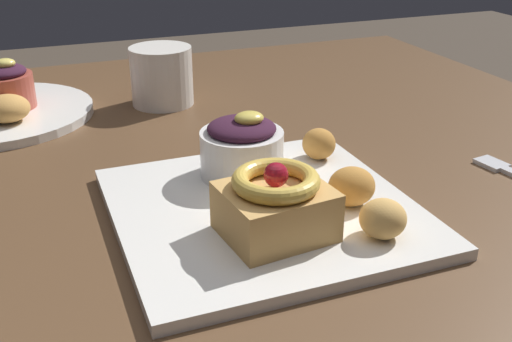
{
  "coord_description": "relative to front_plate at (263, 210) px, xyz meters",
  "views": [
    {
      "loc": [
        -0.12,
        -0.6,
        1.02
      ],
      "look_at": [
        0.08,
        -0.09,
        0.77
      ],
      "focal_mm": 43.29,
      "sensor_mm": 36.0,
      "label": 1
    }
  ],
  "objects": [
    {
      "name": "back_pastry",
      "position": [
        -0.23,
        0.34,
        0.02
      ],
      "size": [
        0.06,
        0.06,
        0.04
      ],
      "primitive_type": "ellipsoid",
      "color": "#C68E47",
      "rests_on": "back_plate"
    },
    {
      "name": "fritter_middle",
      "position": [
        0.08,
        -0.03,
        0.03
      ],
      "size": [
        0.05,
        0.04,
        0.04
      ],
      "primitive_type": "ellipsoid",
      "color": "#BC7F38",
      "rests_on": "front_plate"
    },
    {
      "name": "back_ramekin",
      "position": [
        -0.23,
        0.41,
        0.04
      ],
      "size": [
        0.08,
        0.08,
        0.07
      ],
      "color": "#B24C3D",
      "rests_on": "back_plate"
    },
    {
      "name": "fritter_back",
      "position": [
        0.08,
        -0.09,
        0.02
      ],
      "size": [
        0.04,
        0.04,
        0.04
      ],
      "primitive_type": "ellipsoid",
      "color": "tan",
      "rests_on": "front_plate"
    },
    {
      "name": "front_plate",
      "position": [
        0.0,
        0.0,
        0.0
      ],
      "size": [
        0.29,
        0.29,
        0.01
      ],
      "primitive_type": "cube",
      "color": "white",
      "rests_on": "dining_table"
    },
    {
      "name": "cake_slice",
      "position": [
        -0.01,
        -0.06,
        0.04
      ],
      "size": [
        0.1,
        0.09,
        0.07
      ],
      "rotation": [
        0.0,
        0.0,
        0.11
      ],
      "color": "tan",
      "rests_on": "front_plate"
    },
    {
      "name": "coffee_mug",
      "position": [
        -0.01,
        0.38,
        0.04
      ],
      "size": [
        0.09,
        0.09,
        0.09
      ],
      "primitive_type": "cylinder",
      "color": "silver",
      "rests_on": "dining_table"
    },
    {
      "name": "dining_table",
      "position": [
        -0.08,
        0.11,
        -0.09
      ],
      "size": [
        1.28,
        1.12,
        0.73
      ],
      "color": "brown",
      "rests_on": "ground_plane"
    },
    {
      "name": "fritter_front",
      "position": [
        0.1,
        0.08,
        0.02
      ],
      "size": [
        0.04,
        0.04,
        0.04
      ],
      "primitive_type": "ellipsoid",
      "color": "#BC7F38",
      "rests_on": "front_plate"
    },
    {
      "name": "berry_ramekin",
      "position": [
        0.0,
        0.07,
        0.04
      ],
      "size": [
        0.09,
        0.09,
        0.07
      ],
      "color": "white",
      "rests_on": "front_plate"
    }
  ]
}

